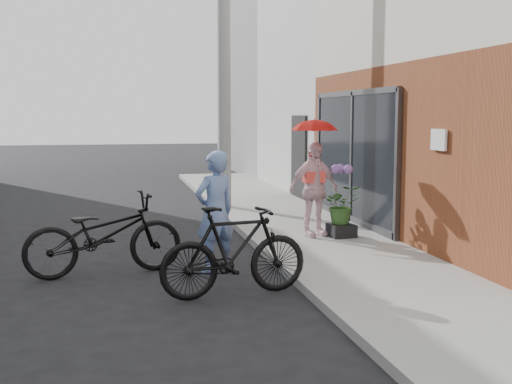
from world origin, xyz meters
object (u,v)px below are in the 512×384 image
object	(u,v)px
bike_right	(234,251)
utility_pole	(224,53)
bike_left	(104,235)
kimono_woman	(314,189)
officer	(215,212)
planter	(341,230)

from	to	relation	value
bike_right	utility_pole	bearing A→B (deg)	-17.28
bike_left	kimono_woman	xyz separation A→B (m)	(3.44, 1.48, 0.36)
officer	bike_left	xyz separation A→B (m)	(-1.50, 0.13, -0.28)
kimono_woman	bike_left	bearing A→B (deg)	-171.11
kimono_woman	planter	xyz separation A→B (m)	(0.45, -0.17, -0.69)
utility_pole	kimono_woman	distance (m)	4.69
bike_right	planter	size ratio (longest dim) A/B	4.46
utility_pole	bike_left	size ratio (longest dim) A/B	3.29
bike_left	planter	world-z (taller)	bike_left
utility_pole	kimono_woman	world-z (taller)	utility_pole
utility_pole	bike_left	distance (m)	6.59
planter	officer	bearing A→B (deg)	-148.82
utility_pole	planter	distance (m)	5.32
kimono_woman	bike_right	bearing A→B (deg)	-137.94
kimono_woman	planter	world-z (taller)	kimono_woman
utility_pole	bike_right	bearing A→B (deg)	-98.92
bike_right	bike_left	bearing A→B (deg)	39.46
bike_left	planter	distance (m)	4.11
officer	planter	world-z (taller)	officer
officer	bike_right	bearing A→B (deg)	66.60
officer	bike_right	xyz separation A→B (m)	(0.03, -1.26, -0.29)
bike_left	planter	size ratio (longest dim) A/B	5.17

